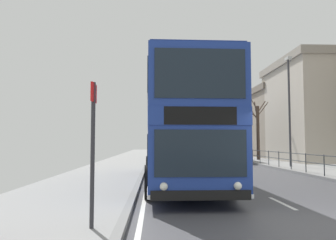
{
  "coord_description": "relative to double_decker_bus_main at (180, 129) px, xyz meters",
  "views": [
    {
      "loc": [
        -3.64,
        -6.95,
        1.73
      ],
      "look_at": [
        -3.21,
        3.95,
        2.47
      ],
      "focal_mm": 35.77,
      "sensor_mm": 36.0,
      "label": 1
    }
  ],
  "objects": [
    {
      "name": "ground",
      "position": [
        1.9,
        -6.78,
        -2.25
      ],
      "size": [
        15.8,
        140.0,
        0.2
      ],
      "color": "#45454A"
    },
    {
      "name": "double_decker_bus_main",
      "position": [
        0.0,
        0.0,
        0.0
      ],
      "size": [
        2.95,
        11.28,
        4.36
      ],
      "color": "navy",
      "rests_on": "ground"
    },
    {
      "name": "background_bus_far_lane",
      "position": [
        5.46,
        19.22,
        -0.57
      ],
      "size": [
        2.76,
        10.47,
        3.15
      ],
      "color": "navy",
      "rests_on": "ground"
    },
    {
      "name": "pedestrian_railing_far_kerb",
      "position": [
        7.07,
        2.99,
        -1.46
      ],
      "size": [
        0.05,
        25.42,
        1.02
      ],
      "color": "#2D3338",
      "rests_on": "ground"
    },
    {
      "name": "bus_stop_sign_near",
      "position": [
        -2.2,
        -7.34,
        -0.46
      ],
      "size": [
        0.08,
        0.44,
        2.75
      ],
      "color": "#2D2D33",
      "rests_on": "ground"
    },
    {
      "name": "street_lamp_far_side",
      "position": [
        8.06,
        8.38,
        2.16
      ],
      "size": [
        0.28,
        0.6,
        7.41
      ],
      "color": "#38383D",
      "rests_on": "ground"
    },
    {
      "name": "bare_tree_far_01",
      "position": [
        8.64,
        17.29,
        0.73
      ],
      "size": [
        2.29,
        2.88,
        5.93
      ],
      "color": "#423328",
      "rests_on": "ground"
    },
    {
      "name": "bare_tree_far_02",
      "position": [
        7.95,
        28.52,
        1.35
      ],
      "size": [
        1.76,
        1.57,
        6.78
      ],
      "color": "#4C3D2D",
      "rests_on": "ground"
    },
    {
      "name": "background_building_01",
      "position": [
        16.76,
        29.82,
        1.89
      ],
      "size": [
        12.06,
        15.99,
        8.31
      ],
      "color": "gray",
      "rests_on": "ground"
    }
  ]
}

